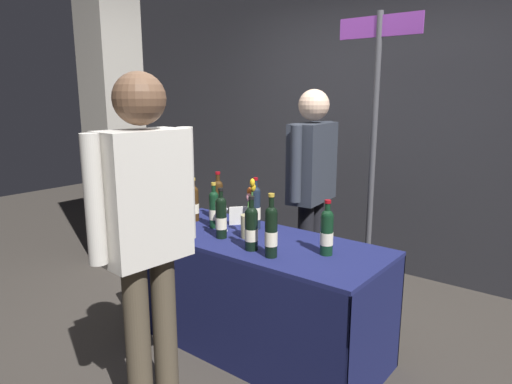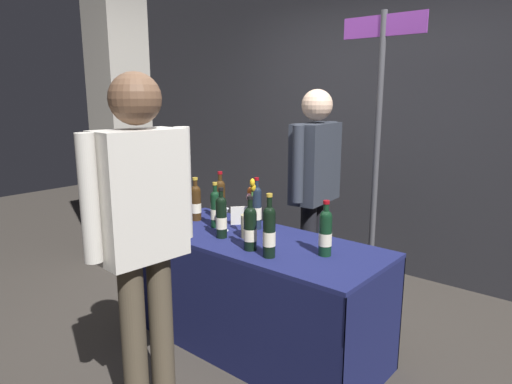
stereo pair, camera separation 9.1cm
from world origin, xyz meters
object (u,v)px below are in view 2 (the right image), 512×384
Objects in this scene: vendor_presenter at (315,178)px; taster_foreground_right at (142,222)px; featured_wine_bottle at (221,216)px; booth_signpost at (378,135)px; tasting_table at (256,273)px; display_bottle_0 at (257,207)px; concrete_pillar at (118,85)px; wine_glass_near_vendor at (223,214)px; flower_vase at (249,221)px.

vendor_presenter is 1.63m from taster_foreground_right.
featured_wine_bottle is at bearing 20.25° from taster_foreground_right.
taster_foreground_right reaches higher than vendor_presenter.
tasting_table is at bearing -107.28° from booth_signpost.
display_bottle_0 is at bearing -12.98° from vendor_presenter.
concrete_pillar reaches higher than booth_signpost.
featured_wine_bottle is 0.15m from wine_glass_near_vendor.
featured_wine_bottle is (-0.18, -0.12, 0.36)m from tasting_table.
display_bottle_0 reaches higher than featured_wine_bottle.
flower_vase is at bearing -166.13° from tasting_table.
concrete_pillar is 1.96m from wine_glass_near_vendor.
display_bottle_0 is 1.04m from booth_signpost.
featured_wine_bottle is 2.11× the size of wine_glass_near_vendor.
flower_vase is (0.23, -0.00, -0.00)m from wine_glass_near_vendor.
display_bottle_0 is 0.23m from wine_glass_near_vendor.
taster_foreground_right is at bearing -70.58° from wine_glass_near_vendor.
display_bottle_0 is (-0.14, 0.17, 0.38)m from tasting_table.
taster_foreground_right is at bearing -74.13° from featured_wine_bottle.
concrete_pillar is 22.54× the size of wine_glass_near_vendor.
tasting_table is 0.92m from vendor_presenter.
featured_wine_bottle is 0.19× the size of vendor_presenter.
flower_vase is at bearing -11.54° from concrete_pillar.
vendor_presenter is at bearing -149.27° from booth_signpost.
taster_foreground_right is (0.10, -1.63, 0.03)m from vendor_presenter.
booth_signpost reaches higher than vendor_presenter.
tasting_table is 0.76× the size of booth_signpost.
tasting_table is 0.43m from display_bottle_0.
display_bottle_0 is 0.20× the size of taster_foreground_right.
concrete_pillar is at bearing 164.40° from featured_wine_bottle.
wine_glass_near_vendor is 0.07× the size of booth_signpost.
taster_foreground_right is (0.21, -0.74, 0.16)m from featured_wine_bottle.
wine_glass_near_vendor is (1.72, -0.39, -0.86)m from concrete_pillar.
taster_foreground_right reaches higher than wine_glass_near_vendor.
taster_foreground_right reaches higher than display_bottle_0.
vendor_presenter is at bearing 7.72° from taster_foreground_right.
concrete_pillar is at bearing -165.13° from booth_signpost.
wine_glass_near_vendor is 0.09× the size of vendor_presenter.
taster_foreground_right reaches higher than flower_vase.
taster_foreground_right is (0.08, -0.85, 0.19)m from flower_vase.
taster_foreground_right reaches higher than featured_wine_bottle.
wine_glass_near_vendor is 0.39× the size of flower_vase.
flower_vase is 1.18m from booth_signpost.
wine_glass_near_vendor is at bearing -178.24° from tasting_table.
display_bottle_0 is at bearing 128.92° from tasting_table.
booth_signpost is at bearing -4.27° from taster_foreground_right.
flower_vase is 0.22× the size of taster_foreground_right.
flower_vase is 0.80m from vendor_presenter.
flower_vase is 0.88m from taster_foreground_right.
wine_glass_near_vendor is 0.92m from taster_foreground_right.
tasting_table is at bearing 33.14° from featured_wine_bottle.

